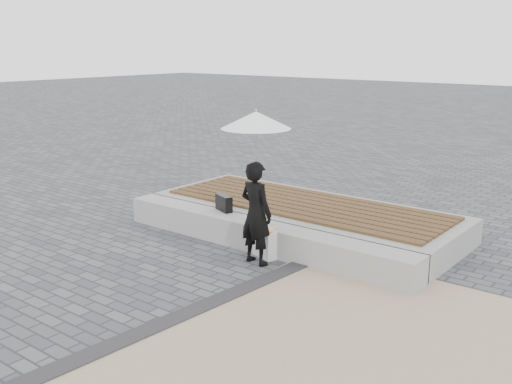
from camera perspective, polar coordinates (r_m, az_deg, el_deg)
ground at (r=7.65m, az=-7.22°, el=-8.50°), size 80.00×80.00×0.00m
edging_band at (r=6.83m, az=-5.75°, el=-11.15°), size 0.61×5.20×0.04m
seating_ledge at (r=8.70m, az=0.27°, el=-4.17°), size 5.00×0.45×0.40m
timber_platform at (r=9.63m, az=4.68°, el=-2.41°), size 5.00×2.00×0.40m
timber_decking at (r=9.57m, az=4.71°, el=-1.15°), size 4.60×1.60×0.04m
woman at (r=7.98m, az=0.00°, el=-2.04°), size 0.55×0.39×1.42m
parasol at (r=7.73m, az=0.00°, el=6.90°), size 0.92×0.92×1.17m
handbag at (r=9.21m, az=-3.09°, el=-1.06°), size 0.37×0.24×0.25m
canvas_tote at (r=8.36m, az=0.87°, el=-4.89°), size 0.43×0.28×0.41m
magazine at (r=8.26m, az=0.67°, el=-3.58°), size 0.38×0.34×0.01m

